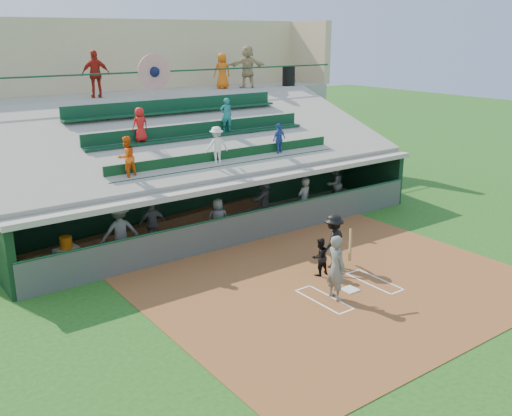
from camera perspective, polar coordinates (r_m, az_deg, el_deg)
ground at (r=16.95m, az=9.37°, el=-8.16°), size 100.00×100.00×0.00m
dirt_slab at (r=17.27m, az=8.19°, el=-7.58°), size 11.00×9.00×0.02m
home_plate at (r=16.94m, az=9.38°, el=-8.06°), size 0.43×0.43×0.03m
batters_box_chalk at (r=16.94m, az=9.37°, el=-8.09°), size 2.65×1.85×0.01m
dugout_floor at (r=21.82m, az=-3.27°, el=-2.07°), size 16.00×3.50×0.04m
concourse_slab at (r=26.99m, az=-11.23°, el=6.37°), size 20.00×3.00×4.60m
grandstand at (r=24.36m, az=-8.22°, el=5.29°), size 20.40×10.40×7.80m
batter_at_plate at (r=16.02m, az=8.04°, el=-5.88°), size 0.88×0.78×1.95m
catcher at (r=17.60m, az=6.38°, el=-4.88°), size 0.59×0.46×1.19m
home_umpire at (r=18.17m, az=7.73°, el=-3.28°), size 1.28×0.98×1.74m
dugout_bench at (r=22.80m, az=-5.24°, el=-0.61°), size 14.92×2.63×0.45m
white_table at (r=19.03m, az=-18.28°, el=-4.76°), size 0.83×0.68×0.65m
water_cooler at (r=18.85m, az=-18.47°, el=-3.29°), size 0.39×0.39×0.39m
dugout_player_a at (r=18.95m, az=-13.46°, el=-2.30°), size 1.37×0.91×1.98m
dugout_player_b at (r=20.12m, az=-10.31°, el=-1.51°), size 1.00×0.55×1.61m
dugout_player_c at (r=20.32m, az=-3.81°, el=-1.18°), size 0.89×0.76×1.55m
dugout_player_d at (r=22.67m, az=0.81°, el=0.98°), size 1.61×1.18×1.68m
dugout_player_e at (r=22.27m, az=4.82°, el=0.77°), size 0.71×0.53×1.79m
dugout_player_f at (r=24.90m, az=7.86°, el=2.38°), size 0.91×0.74×1.76m
trash_bin at (r=29.69m, az=3.28°, el=13.02°), size 0.64×0.64×0.96m
concourse_staff_a at (r=24.90m, az=-15.72°, el=12.76°), size 1.20×0.68×1.92m
concourse_staff_b at (r=28.18m, az=-3.40°, el=13.54°), size 0.92×0.70×1.68m
concourse_staff_c at (r=28.55m, az=-0.86°, el=13.96°), size 1.97×1.11×2.03m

